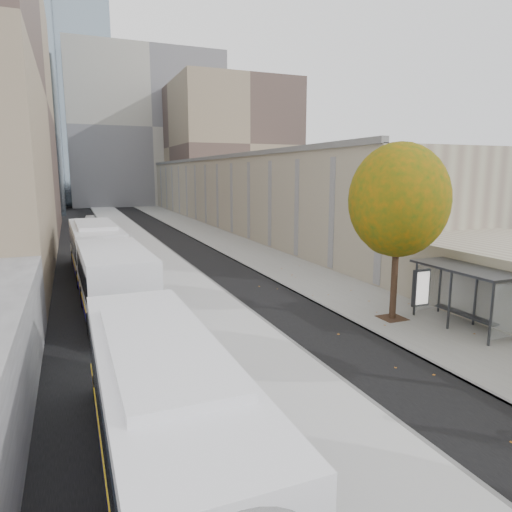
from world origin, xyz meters
TOP-DOWN VIEW (x-y plane):
  - bus_platform at (-3.88, 35.00)m, footprint 4.25×150.00m
  - sidewalk at (4.12, 35.00)m, footprint 4.75×150.00m
  - building_tan at (15.50, 64.00)m, footprint 18.00×92.00m
  - building_far_block at (6.00, 96.00)m, footprint 30.00×18.00m
  - bus_shelter at (5.69, 10.96)m, footprint 1.90×4.40m
  - tree_c at (3.60, 13.00)m, footprint 4.20×4.20m
  - bus_far at (-7.81, 23.57)m, footprint 3.31×18.78m
  - distant_car at (-7.16, 57.20)m, footprint 1.82×3.96m

SIDE VIEW (x-z plane):
  - sidewalk at x=4.12m, z-range 0.00..0.08m
  - bus_platform at x=-3.88m, z-range 0.00..0.15m
  - distant_car at x=-7.16m, z-range 0.00..1.32m
  - bus_far at x=-7.81m, z-range 0.14..3.26m
  - bus_shelter at x=5.69m, z-range 0.92..3.45m
  - building_tan at x=15.50m, z-range 0.00..8.00m
  - tree_c at x=3.60m, z-range 1.61..8.89m
  - building_far_block at x=6.00m, z-range 0.00..30.00m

